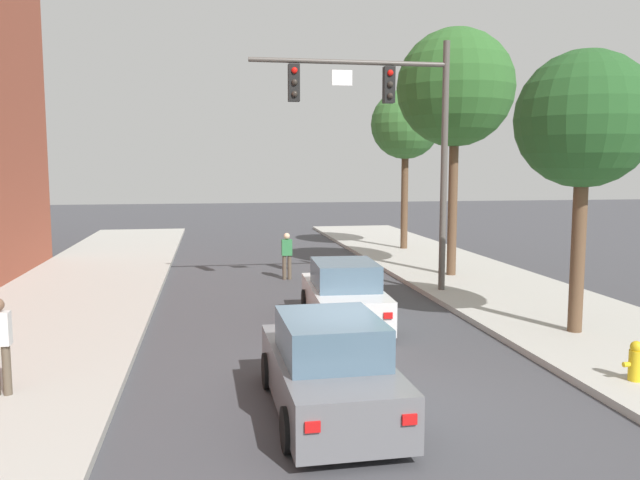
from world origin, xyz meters
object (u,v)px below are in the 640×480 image
car_lead_white (344,296)px  car_following_grey (329,369)px  street_tree_nearest (584,121)px  street_tree_third (406,125)px  traffic_signal_mast (392,120)px  fire_hydrant (636,361)px  street_tree_second (455,89)px  pedestrian_crossing_road (287,254)px

car_lead_white → car_following_grey: 5.87m
street_tree_nearest → street_tree_third: street_tree_third is taller
street_tree_nearest → traffic_signal_mast: bearing=118.3°
fire_hydrant → street_tree_second: street_tree_second is taller
pedestrian_crossing_road → fire_hydrant: bearing=-68.4°
car_following_grey → pedestrian_crossing_road: pedestrian_crossing_road is taller
street_tree_nearest → street_tree_second: size_ratio=0.75×
pedestrian_crossing_road → car_lead_white: bearing=-84.3°
fire_hydrant → street_tree_second: 12.79m
traffic_signal_mast → fire_hydrant: traffic_signal_mast is taller
car_lead_white → street_tree_third: (5.61, 13.07, 5.10)m
fire_hydrant → street_tree_nearest: bearing=75.5°
traffic_signal_mast → street_tree_third: traffic_signal_mast is taller
car_following_grey → street_tree_third: size_ratio=0.58×
car_following_grey → pedestrian_crossing_road: size_ratio=2.60×
car_lead_white → street_tree_nearest: size_ratio=0.68×
car_following_grey → pedestrian_crossing_road: bearing=86.3°
car_lead_white → street_tree_nearest: bearing=-23.7°
street_tree_third → street_tree_second: bearing=-94.3°
car_following_grey → street_tree_third: street_tree_third is taller
car_lead_white → street_tree_second: street_tree_second is taller
car_lead_white → car_following_grey: same height
fire_hydrant → street_tree_third: bearing=85.4°
fire_hydrant → pedestrian_crossing_road: bearing=111.6°
car_lead_white → car_following_grey: bearing=-104.3°
traffic_signal_mast → fire_hydrant: bearing=-76.8°
car_lead_white → street_tree_nearest: 6.89m
car_following_grey → traffic_signal_mast: bearing=68.2°
pedestrian_crossing_road → fire_hydrant: 13.00m
car_following_grey → fire_hydrant: (5.57, 0.19, -0.22)m
car_lead_white → pedestrian_crossing_road: pedestrian_crossing_road is taller
car_following_grey → fire_hydrant: 5.58m
traffic_signal_mast → street_tree_nearest: 6.09m
traffic_signal_mast → pedestrian_crossing_road: traffic_signal_mast is taller
traffic_signal_mast → fire_hydrant: (2.03, -8.67, -4.81)m
car_lead_white → street_tree_nearest: street_tree_nearest is taller
pedestrian_crossing_road → street_tree_nearest: 11.17m
car_following_grey → fire_hydrant: car_following_grey is taller
pedestrian_crossing_road → fire_hydrant: (4.78, -12.08, -0.41)m
pedestrian_crossing_road → street_tree_second: bearing=-8.7°
traffic_signal_mast → car_lead_white: size_ratio=1.74×
car_following_grey → street_tree_second: 14.37m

